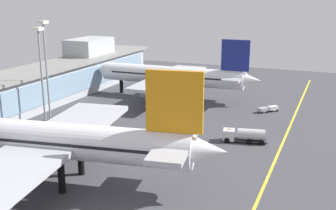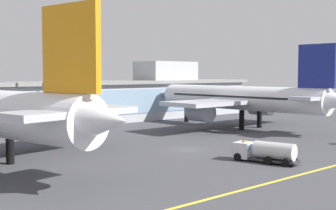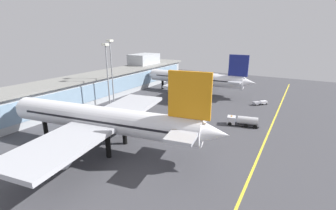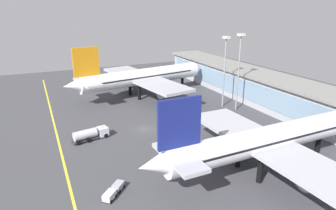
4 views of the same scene
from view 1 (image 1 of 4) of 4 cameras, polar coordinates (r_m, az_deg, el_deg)
name	(u,v)px [view 1 (image 1 of 4)]	position (r m, az deg, el deg)	size (l,w,h in m)	color
ground_plane	(178,134)	(90.56, 1.43, -4.02)	(180.00, 180.00, 0.00)	#424247
taxiway_centreline_stripe	(280,148)	(85.50, 15.35, -5.77)	(144.00, 0.50, 0.01)	yellow
terminal_building	(24,89)	(113.84, -19.31, 2.08)	(123.16, 14.00, 15.44)	#ADB2B7
airliner_near_left	(51,141)	(68.68, -15.97, -4.78)	(47.77, 56.68, 19.32)	black
airliner_near_right	(172,76)	(120.31, 0.52, 4.05)	(38.80, 51.91, 17.81)	black
fuel_tanker_truck	(243,135)	(86.67, 10.39, -4.12)	(4.47, 9.35, 2.90)	black
baggage_tug_near	(268,109)	(109.97, 13.75, -0.53)	(5.11, 4.98, 1.40)	black
apron_light_mast_west	(41,63)	(95.93, -17.26, 5.64)	(1.80, 1.80, 22.78)	gray
apron_light_mast_centre	(46,57)	(100.50, -16.63, 6.44)	(1.80, 1.80, 23.87)	gray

